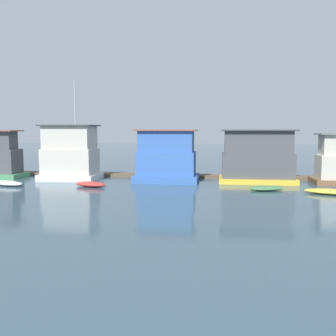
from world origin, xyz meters
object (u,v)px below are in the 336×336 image
(houseboat_blue, at_px, (166,158))
(mooring_post_near_left, at_px, (144,170))
(houseboat_white, at_px, (70,154))
(dinghy_white, at_px, (7,183))
(dinghy_yellow, at_px, (330,192))
(mooring_post_centre, at_px, (68,169))
(houseboat_yellow, at_px, (257,158))
(mooring_post_far_right, at_px, (89,168))
(dinghy_green, at_px, (266,188))
(dinghy_red, at_px, (90,184))

(houseboat_blue, xyz_separation_m, mooring_post_near_left, (-2.79, 2.57, -1.49))
(houseboat_white, xyz_separation_m, dinghy_white, (-4.09, -4.85, -2.35))
(houseboat_blue, bearing_deg, dinghy_yellow, -21.46)
(houseboat_white, relative_size, mooring_post_centre, 6.46)
(houseboat_yellow, height_order, mooring_post_far_right, houseboat_yellow)
(mooring_post_far_right, distance_m, mooring_post_near_left, 5.95)
(houseboat_yellow, relative_size, mooring_post_far_right, 3.72)
(houseboat_blue, distance_m, mooring_post_near_left, 4.08)
(mooring_post_far_right, relative_size, mooring_post_near_left, 1.14)
(dinghy_green, height_order, mooring_post_near_left, mooring_post_near_left)
(houseboat_blue, height_order, mooring_post_near_left, houseboat_blue)
(houseboat_yellow, distance_m, mooring_post_centre, 19.99)
(dinghy_yellow, height_order, mooring_post_far_right, mooring_post_far_right)
(houseboat_blue, bearing_deg, dinghy_green, -25.36)
(houseboat_white, xyz_separation_m, houseboat_blue, (9.86, -0.18, -0.25))
(houseboat_yellow, bearing_deg, dinghy_white, -166.63)
(mooring_post_far_right, bearing_deg, dinghy_white, -125.71)
(houseboat_white, relative_size, dinghy_green, 3.18)
(houseboat_white, relative_size, dinghy_yellow, 2.43)
(dinghy_red, xyz_separation_m, mooring_post_near_left, (3.43, 6.81, 0.62))
(houseboat_white, bearing_deg, houseboat_yellow, 1.64)
(dinghy_green, distance_m, mooring_post_far_right, 19.02)
(dinghy_white, height_order, dinghy_red, dinghy_red)
(mooring_post_centre, bearing_deg, houseboat_yellow, -5.36)
(houseboat_white, bearing_deg, dinghy_white, -130.10)
(dinghy_white, xyz_separation_m, mooring_post_far_right, (5.21, 7.24, 0.74))
(mooring_post_centre, bearing_deg, dinghy_green, -18.75)
(houseboat_blue, xyz_separation_m, dinghy_white, (-13.94, -4.67, -2.10))
(dinghy_green, bearing_deg, mooring_post_far_right, 158.93)
(houseboat_yellow, bearing_deg, houseboat_blue, -175.35)
(houseboat_white, xyz_separation_m, dinghy_yellow, (23.58, -5.57, -2.38))
(houseboat_blue, bearing_deg, dinghy_red, -145.72)
(houseboat_white, distance_m, houseboat_blue, 9.86)
(dinghy_yellow, relative_size, mooring_post_centre, 2.66)
(dinghy_white, relative_size, mooring_post_near_left, 2.22)
(houseboat_yellow, distance_m, dinghy_white, 23.37)
(houseboat_blue, xyz_separation_m, dinghy_yellow, (13.72, -5.39, -2.13))
(dinghy_yellow, distance_m, mooring_post_near_left, 18.35)
(houseboat_blue, height_order, dinghy_red, houseboat_blue)
(houseboat_yellow, bearing_deg, dinghy_green, -86.65)
(dinghy_white, bearing_deg, mooring_post_centre, 68.83)
(houseboat_white, height_order, mooring_post_near_left, houseboat_white)
(houseboat_white, xyz_separation_m, dinghy_green, (18.85, -4.44, -2.39))
(houseboat_blue, distance_m, mooring_post_far_right, 9.21)
(dinghy_white, bearing_deg, dinghy_red, 3.22)
(houseboat_white, relative_size, houseboat_yellow, 1.38)
(dinghy_green, relative_size, mooring_post_centre, 2.03)
(houseboat_yellow, relative_size, dinghy_yellow, 1.76)
(mooring_post_near_left, bearing_deg, dinghy_green, -30.11)
(dinghy_white, relative_size, mooring_post_far_right, 1.95)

